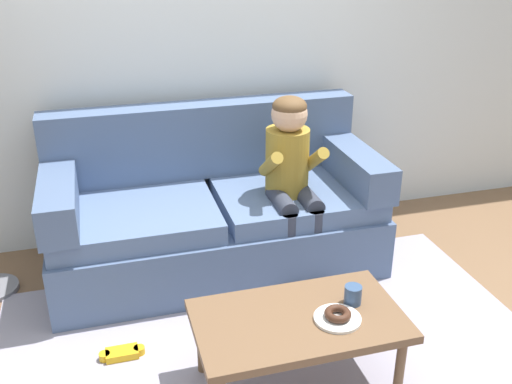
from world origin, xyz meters
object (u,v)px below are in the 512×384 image
object	(u,v)px
coffee_table	(298,325)
toy_controller	(122,354)
person_child	(291,171)
donut	(338,314)
couch	(214,213)
mug	(353,295)

from	to	relation	value
coffee_table	toy_controller	bearing A→B (deg)	151.69
person_child	donut	xyz separation A→B (m)	(-0.14, -1.06, -0.25)
donut	person_child	bearing A→B (deg)	82.32
person_child	donut	distance (m)	1.09
couch	mug	distance (m)	1.24
coffee_table	donut	xyz separation A→B (m)	(0.16, -0.07, 0.08)
couch	person_child	bearing A→B (deg)	-26.17
coffee_table	mug	distance (m)	0.29
donut	mug	size ratio (longest dim) A/B	1.33
coffee_table	donut	bearing A→B (deg)	-22.80
donut	mug	bearing A→B (deg)	40.06
toy_controller	donut	bearing A→B (deg)	-53.55
person_child	donut	world-z (taller)	person_child
mug	person_child	bearing A→B (deg)	88.42
person_child	toy_controller	size ratio (longest dim) A/B	4.87
couch	mug	xyz separation A→B (m)	(0.40, -1.17, 0.09)
coffee_table	person_child	bearing A→B (deg)	73.21
couch	person_child	world-z (taller)	person_child
couch	coffee_table	size ratio (longest dim) A/B	2.12
person_child	mug	bearing A→B (deg)	-91.58
coffee_table	person_child	world-z (taller)	person_child
coffee_table	person_child	distance (m)	1.08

